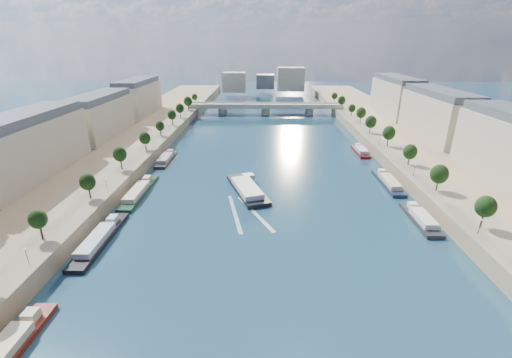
{
  "coord_description": "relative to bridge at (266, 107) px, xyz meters",
  "views": [
    {
      "loc": [
        -1.9,
        -30.95,
        50.06
      ],
      "look_at": [
        -4.23,
        81.15,
        5.0
      ],
      "focal_mm": 24.0,
      "sensor_mm": 36.0,
      "label": 1
    }
  ],
  "objects": [
    {
      "name": "skyline",
      "position": [
        3.19,
        96.86,
        9.57
      ],
      "size": [
        79.0,
        42.0,
        22.0
      ],
      "color": "beige",
      "rests_on": "ground"
    },
    {
      "name": "quay_right",
      "position": [
        72.0,
        -122.66,
        -2.58
      ],
      "size": [
        44.0,
        520.0,
        5.0
      ],
      "primitive_type": "cube",
      "color": "#9E8460",
      "rests_on": "ground"
    },
    {
      "name": "bridge",
      "position": [
        0.0,
        0.0,
        0.0
      ],
      "size": [
        112.0,
        12.0,
        8.15
      ],
      "color": "#C1B79E",
      "rests_on": "ground"
    },
    {
      "name": "ground",
      "position": [
        0.0,
        -122.66,
        -5.08
      ],
      "size": [
        700.0,
        700.0,
        0.0
      ],
      "primitive_type": "plane",
      "color": "#0E2A3D",
      "rests_on": "ground"
    },
    {
      "name": "moored_barges_left",
      "position": [
        -45.5,
        -173.83,
        -4.24
      ],
      "size": [
        5.0,
        157.43,
        3.6
      ],
      "color": "#1C223D",
      "rests_on": "ground"
    },
    {
      "name": "lamps_left",
      "position": [
        -52.5,
        -132.66,
        2.7
      ],
      "size": [
        0.36,
        200.36,
        4.28
      ],
      "color": "black",
      "rests_on": "ground"
    },
    {
      "name": "pave_right",
      "position": [
        57.0,
        -122.66,
        -0.03
      ],
      "size": [
        14.0,
        520.0,
        0.1
      ],
      "primitive_type": "cube",
      "color": "gray",
      "rests_on": "quay_right"
    },
    {
      "name": "pave_left",
      "position": [
        -57.0,
        -122.66,
        -0.03
      ],
      "size": [
        14.0,
        520.0,
        0.1
      ],
      "primitive_type": "cube",
      "color": "gray",
      "rests_on": "quay_left"
    },
    {
      "name": "lamps_right",
      "position": [
        52.5,
        -117.66,
        2.7
      ],
      "size": [
        0.36,
        200.36,
        4.28
      ],
      "color": "black",
      "rests_on": "ground"
    },
    {
      "name": "moored_barges_right",
      "position": [
        45.5,
        -156.84,
        -4.24
      ],
      "size": [
        5.0,
        158.58,
        3.6
      ],
      "color": "black",
      "rests_on": "ground"
    },
    {
      "name": "quay_left",
      "position": [
        -72.0,
        -122.66,
        -2.58
      ],
      "size": [
        44.0,
        520.0,
        5.0
      ],
      "primitive_type": "cube",
      "color": "#9E8460",
      "rests_on": "ground"
    },
    {
      "name": "trees_right",
      "position": [
        55.0,
        -112.66,
        5.39
      ],
      "size": [
        4.8,
        268.8,
        8.26
      ],
      "color": "#382B1E",
      "rests_on": "ground"
    },
    {
      "name": "buildings_left",
      "position": [
        -85.0,
        -110.66,
        11.37
      ],
      "size": [
        16.0,
        226.0,
        23.2
      ],
      "color": "beige",
      "rests_on": "ground"
    },
    {
      "name": "tour_barge",
      "position": [
        -7.39,
        -141.4,
        -3.99
      ],
      "size": [
        17.14,
        29.72,
        3.88
      ],
      "rotation": [
        0.0,
        0.0,
        0.34
      ],
      "color": "black",
      "rests_on": "ground"
    },
    {
      "name": "wake",
      "position": [
        -7.39,
        -157.98,
        -5.06
      ],
      "size": [
        16.02,
        25.66,
        0.04
      ],
      "color": "silver",
      "rests_on": "ground"
    },
    {
      "name": "buildings_right",
      "position": [
        85.0,
        -110.66,
        11.37
      ],
      "size": [
        16.0,
        226.0,
        23.2
      ],
      "color": "beige",
      "rests_on": "ground"
    },
    {
      "name": "trees_left",
      "position": [
        -55.0,
        -120.66,
        5.39
      ],
      "size": [
        4.8,
        268.8,
        8.26
      ],
      "color": "#382B1E",
      "rests_on": "ground"
    }
  ]
}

